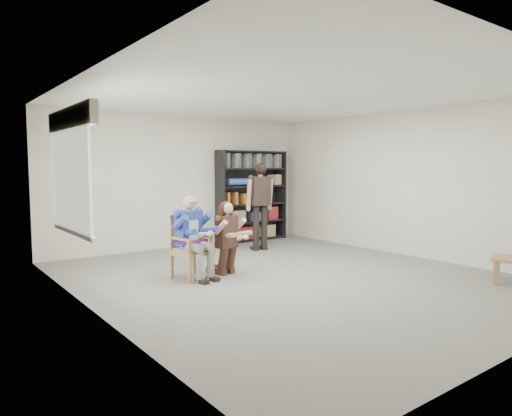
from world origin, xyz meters
TOP-DOWN VIEW (x-y plane):
  - room_shell at (0.00, 0.00)m, footprint 6.00×7.00m
  - floor at (0.00, 0.00)m, footprint 6.00×7.00m
  - window_left at (-2.95, 1.00)m, footprint 0.16×2.00m
  - armchair at (-1.26, 0.82)m, footprint 0.66×0.65m
  - seated_man at (-1.26, 0.82)m, footprint 0.68×0.86m
  - kneeling_woman at (-0.68, 0.70)m, footprint 0.63×0.87m
  - bookshelf at (1.70, 3.28)m, footprint 1.80×0.38m
  - standing_man at (1.06, 2.12)m, footprint 0.59×0.39m

SIDE VIEW (x-z plane):
  - floor at x=0.00m, z-range -0.01..0.01m
  - armchair at x=-1.26m, z-range 0.00..0.98m
  - kneeling_woman at x=-0.68m, z-range 0.00..1.17m
  - seated_man at x=-1.26m, z-range 0.00..1.28m
  - standing_man at x=1.06m, z-range 0.00..1.79m
  - bookshelf at x=1.70m, z-range 0.00..2.10m
  - room_shell at x=0.00m, z-range 0.00..2.80m
  - window_left at x=-2.95m, z-range 0.76..2.50m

